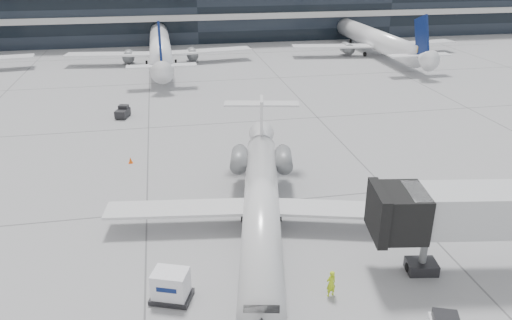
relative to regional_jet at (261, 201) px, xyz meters
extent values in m
plane|color=gray|center=(1.72, 3.85, -2.23)|extent=(220.00, 220.00, 0.00)
cube|color=black|center=(1.72, 85.85, 2.77)|extent=(170.00, 22.00, 10.00)
cylinder|color=silver|center=(-0.16, -0.80, -0.07)|extent=(6.93, 22.58, 2.53)
cone|color=silver|center=(2.36, 11.71, 0.21)|extent=(2.95, 3.42, 2.41)
cube|color=silver|center=(-5.96, 1.32, -0.73)|extent=(10.55, 3.75, 0.21)
cube|color=silver|center=(6.00, -1.09, -0.73)|extent=(10.60, 5.09, 0.21)
cylinder|color=slate|center=(-0.48, 7.11, 0.31)|extent=(2.01, 3.41, 1.41)
cylinder|color=slate|center=(3.20, 6.37, 0.31)|extent=(2.01, 3.41, 1.41)
cube|color=silver|center=(2.25, 11.16, 2.18)|extent=(0.74, 2.44, 4.22)
cube|color=silver|center=(2.32, 11.53, 3.69)|extent=(6.92, 2.81, 0.15)
cylinder|color=black|center=(-1.92, -9.54, -1.97)|extent=(0.27, 0.55, 0.53)
cylinder|color=black|center=(-1.17, 1.31, -1.93)|extent=(0.34, 0.63, 0.60)
cylinder|color=black|center=(1.59, 0.76, -1.93)|extent=(0.34, 0.63, 0.60)
cube|color=black|center=(7.21, -6.82, 2.09)|extent=(3.16, 3.67, 2.88)
cylinder|color=slate|center=(8.93, -7.10, -0.79)|extent=(0.45, 0.45, 2.88)
cube|color=black|center=(8.93, -7.10, -1.87)|extent=(2.05, 1.71, 0.72)
imported|color=#BCE317|center=(2.49, -8.30, -1.36)|extent=(0.71, 0.56, 1.73)
cube|color=black|center=(7.13, -12.82, -0.91)|extent=(1.54, 1.41, 0.57)
cube|color=black|center=(-6.73, -6.87, -2.05)|extent=(2.74, 2.39, 0.28)
cube|color=silver|center=(-6.73, -6.87, -1.11)|extent=(2.39, 2.10, 1.59)
cone|color=#FF580D|center=(-9.88, 14.00, -1.92)|extent=(0.39, 0.39, 0.61)
cube|color=#FF580D|center=(-9.88, 14.00, -2.21)|extent=(0.49, 0.49, 0.03)
cube|color=black|center=(-11.33, 28.30, -1.69)|extent=(1.86, 2.45, 0.89)
cube|color=black|center=(-11.18, 28.77, -1.09)|extent=(1.30, 1.17, 0.49)
cylinder|color=black|center=(-11.61, 29.21, -2.01)|extent=(0.30, 0.47, 0.43)
cylinder|color=black|center=(-10.58, 28.89, -2.01)|extent=(0.30, 0.47, 0.43)
cylinder|color=black|center=(-12.08, 27.71, -2.01)|extent=(0.30, 0.47, 0.43)
cylinder|color=black|center=(-11.04, 27.39, -2.01)|extent=(0.30, 0.47, 0.43)
camera|label=1|loc=(-6.33, -30.99, 16.84)|focal=35.00mm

